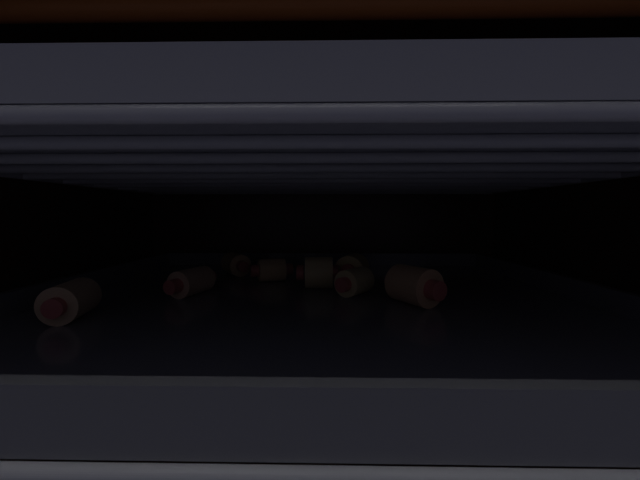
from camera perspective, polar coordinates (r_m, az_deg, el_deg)
The scene contains 27 objects.
ground_plane at distance 39.68cm, azimuth -0.32°, elevation -23.81°, with size 58.70×53.05×1.20cm, color black.
oven_wall_back at distance 61.00cm, azimuth 0.29°, elevation 3.24°, with size 58.70×1.20×34.15cm, color black.
oven_wall_left at distance 45.92cm, azimuth -39.10°, elevation 2.06°, with size 1.20×50.65×34.15cm, color black.
oven_wall_right at distance 44.79cm, azimuth 39.61°, elevation 2.01°, with size 1.20×50.65×34.15cm, color black.
oven_ceiling at distance 38.89cm, azimuth -0.34°, elevation 29.65°, with size 58.70×53.05×1.20cm, color black.
heating_element at distance 37.78cm, azimuth -0.34°, elevation 25.85°, with size 45.04×20.25×1.68cm.
oven_rack_lower at distance 36.29cm, azimuth -0.33°, elevation -10.78°, with size 53.68×49.64×0.72cm.
baking_tray_lower at distance 36.05cm, azimuth -0.33°, elevation -9.25°, with size 49.55×45.08×2.81cm.
pig_in_blanket_lower_0 at distance 36.71cm, azimuth 5.41°, elevation -6.45°, with size 4.11×4.84×2.63cm.
pig_in_blanket_lower_1 at distance 44.14cm, azimuth -7.55°, elevation -4.64°, with size 5.19×3.53×2.69cm.
pig_in_blanket_lower_2 at distance 39.64cm, azimuth -0.40°, elevation -5.11°, with size 4.51×3.42×3.36cm.
pig_in_blanket_lower_3 at distance 38.71cm, azimuth -19.32°, elevation -6.12°, with size 3.73×6.63×2.62cm.
pig_in_blanket_lower_4 at distance 42.46cm, azimuth 5.02°, elevation -4.51°, with size 4.24×5.29×3.36cm.
pig_in_blanket_lower_5 at distance 34.19cm, azimuth -34.31°, elevation -7.75°, with size 3.64×5.66×2.84cm.
pig_in_blanket_lower_6 at distance 49.69cm, azimuth -12.97°, elevation -3.66°, with size 4.53×6.05×2.82cm.
pig_in_blanket_lower_7 at distance 33.79cm, azimuth 14.38°, elevation -6.84°, with size 4.92×6.01×3.36cm.
oven_rack_upper at distance 35.24cm, azimuth -0.33°, elevation 9.63°, with size 53.64×49.64×0.68cm.
baking_tray_upper at distance 35.34cm, azimuth -0.33°, elevation 11.01°, with size 49.55×45.08×1.97cm.
pig_in_blanket_upper_0 at distance 39.36cm, azimuth -21.18°, elevation 12.83°, with size 4.42×4.70×3.10cm.
pig_in_blanket_upper_1 at distance 52.85cm, azimuth -14.89°, elevation 10.70°, with size 5.31×3.58×3.21cm.
pig_in_blanket_upper_2 at distance 26.24cm, azimuth 18.01°, elevation 17.40°, with size 4.16×4.33×3.02cm.
pig_in_blanket_upper_3 at distance 27.89cm, azimuth -37.52°, elevation 15.95°, with size 3.22×5.80×3.01cm.
pig_in_blanket_upper_4 at distance 43.74cm, azimuth 10.95°, elevation 11.75°, with size 4.97×2.65×2.55cm.
pig_in_blanket_upper_5 at distance 47.91cm, azimuth -0.90°, elevation 11.56°, with size 4.51×6.08×3.24cm.
pig_in_blanket_upper_6 at distance 47.51cm, azimuth 7.98°, elevation 11.36°, with size 5.35×4.47×2.87cm.
pig_in_blanket_upper_7 at distance 34.64cm, azimuth 19.60°, elevation 14.01°, with size 3.75×5.55×2.97cm.
pig_in_blanket_upper_8 at distance 32.38cm, azimuth -2.29°, elevation 14.97°, with size 4.24×5.19×2.99cm.
Camera 1 is at (0.89, -35.07, 17.95)cm, focal length 20.55 mm.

